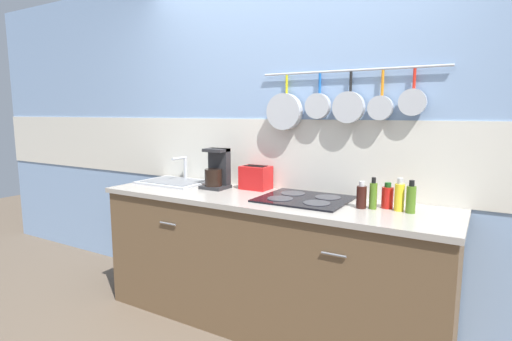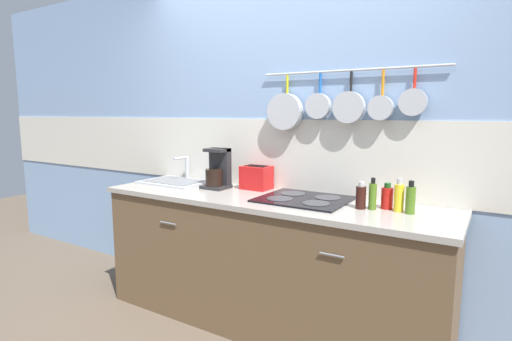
{
  "view_description": "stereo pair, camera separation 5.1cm",
  "coord_description": "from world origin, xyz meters",
  "px_view_note": "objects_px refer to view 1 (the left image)",
  "views": [
    {
      "loc": [
        1.29,
        -2.31,
        1.48
      ],
      "look_at": [
        -0.07,
        0.0,
        1.09
      ],
      "focal_mm": 28.0,
      "sensor_mm": 36.0,
      "label": 1
    },
    {
      "loc": [
        1.33,
        -2.29,
        1.48
      ],
      "look_at": [
        -0.07,
        0.0,
        1.09
      ],
      "focal_mm": 28.0,
      "sensor_mm": 36.0,
      "label": 2
    }
  ],
  "objects_px": {
    "bottle_vinegar": "(373,195)",
    "bottle_cooking_wine": "(411,199)",
    "toaster": "(256,178)",
    "bottle_hot_sauce": "(361,196)",
    "bottle_dish_soap": "(387,197)",
    "coffee_maker": "(217,172)",
    "bottle_olive_oil": "(399,196)"
  },
  "relations": [
    {
      "from": "coffee_maker",
      "to": "bottle_vinegar",
      "type": "xyz_separation_m",
      "value": [
        1.19,
        -0.06,
        -0.04
      ]
    },
    {
      "from": "toaster",
      "to": "bottle_olive_oil",
      "type": "height_order",
      "value": "bottle_olive_oil"
    },
    {
      "from": "bottle_vinegar",
      "to": "toaster",
      "type": "bearing_deg",
      "value": 168.77
    },
    {
      "from": "bottle_vinegar",
      "to": "bottle_cooking_wine",
      "type": "relative_size",
      "value": 1.0
    },
    {
      "from": "bottle_hot_sauce",
      "to": "bottle_dish_soap",
      "type": "distance_m",
      "value": 0.16
    },
    {
      "from": "bottle_cooking_wine",
      "to": "bottle_vinegar",
      "type": "bearing_deg",
      "value": -177.05
    },
    {
      "from": "bottle_olive_oil",
      "to": "bottle_hot_sauce",
      "type": "bearing_deg",
      "value": -167.09
    },
    {
      "from": "toaster",
      "to": "bottle_vinegar",
      "type": "bearing_deg",
      "value": -11.23
    },
    {
      "from": "bottle_hot_sauce",
      "to": "bottle_vinegar",
      "type": "height_order",
      "value": "bottle_vinegar"
    },
    {
      "from": "bottle_hot_sauce",
      "to": "bottle_cooking_wine",
      "type": "distance_m",
      "value": 0.28
    },
    {
      "from": "bottle_hot_sauce",
      "to": "bottle_cooking_wine",
      "type": "height_order",
      "value": "bottle_cooking_wine"
    },
    {
      "from": "toaster",
      "to": "bottle_olive_oil",
      "type": "bearing_deg",
      "value": -8.14
    },
    {
      "from": "bottle_hot_sauce",
      "to": "bottle_vinegar",
      "type": "relative_size",
      "value": 0.86
    },
    {
      "from": "bottle_dish_soap",
      "to": "bottle_cooking_wine",
      "type": "xyz_separation_m",
      "value": [
        0.14,
        -0.05,
        0.02
      ]
    },
    {
      "from": "coffee_maker",
      "to": "bottle_vinegar",
      "type": "relative_size",
      "value": 1.59
    },
    {
      "from": "coffee_maker",
      "to": "bottle_olive_oil",
      "type": "height_order",
      "value": "coffee_maker"
    },
    {
      "from": "coffee_maker",
      "to": "toaster",
      "type": "bearing_deg",
      "value": 23.36
    },
    {
      "from": "coffee_maker",
      "to": "bottle_hot_sauce",
      "type": "height_order",
      "value": "coffee_maker"
    },
    {
      "from": "bottle_vinegar",
      "to": "bottle_hot_sauce",
      "type": "bearing_deg",
      "value": -164.88
    },
    {
      "from": "bottle_hot_sauce",
      "to": "bottle_dish_soap",
      "type": "xyz_separation_m",
      "value": [
        0.13,
        0.08,
        -0.0
      ]
    },
    {
      "from": "coffee_maker",
      "to": "bottle_cooking_wine",
      "type": "xyz_separation_m",
      "value": [
        1.4,
        -0.05,
        -0.04
      ]
    },
    {
      "from": "bottle_vinegar",
      "to": "bottle_olive_oil",
      "type": "relative_size",
      "value": 0.98
    },
    {
      "from": "toaster",
      "to": "bottle_cooking_wine",
      "type": "bearing_deg",
      "value": -8.63
    },
    {
      "from": "toaster",
      "to": "bottle_vinegar",
      "type": "relative_size",
      "value": 1.2
    },
    {
      "from": "coffee_maker",
      "to": "bottle_olive_oil",
      "type": "distance_m",
      "value": 1.34
    },
    {
      "from": "bottle_vinegar",
      "to": "bottle_dish_soap",
      "type": "bearing_deg",
      "value": 42.29
    },
    {
      "from": "toaster",
      "to": "bottle_olive_oil",
      "type": "relative_size",
      "value": 1.18
    },
    {
      "from": "bottle_hot_sauce",
      "to": "bottle_olive_oil",
      "type": "relative_size",
      "value": 0.84
    },
    {
      "from": "bottle_vinegar",
      "to": "bottle_olive_oil",
      "type": "height_order",
      "value": "bottle_olive_oil"
    },
    {
      "from": "coffee_maker",
      "to": "bottle_hot_sauce",
      "type": "distance_m",
      "value": 1.13
    },
    {
      "from": "coffee_maker",
      "to": "toaster",
      "type": "height_order",
      "value": "coffee_maker"
    },
    {
      "from": "bottle_vinegar",
      "to": "bottle_dish_soap",
      "type": "xyz_separation_m",
      "value": [
        0.07,
        0.06,
        -0.02
      ]
    }
  ]
}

